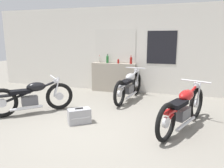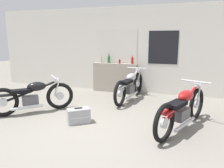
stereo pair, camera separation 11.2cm
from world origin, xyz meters
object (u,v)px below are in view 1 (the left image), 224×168
bottle_center (118,61)px  hard_case_silver (79,116)px  bottle_right_center (131,60)px  motorcycle_red (183,108)px  motorcycle_silver (129,86)px  motorcycle_black (32,97)px  bottle_left_center (107,59)px  bottle_leftmost (100,59)px

bottle_center → hard_case_silver: 3.05m
bottle_right_center → motorcycle_red: (1.63, -2.54, -0.66)m
bottle_center → motorcycle_silver: bottle_center is taller
bottle_center → motorcycle_red: bearing=-51.0°
bottle_center → motorcycle_black: size_ratio=0.11×
motorcycle_black → hard_case_silver: motorcycle_black is taller
bottle_right_center → hard_case_silver: 3.09m
bottle_right_center → motorcycle_red: size_ratio=0.13×
motorcycle_red → hard_case_silver: (-2.09, -0.37, -0.27)m
bottle_left_center → hard_case_silver: bearing=-83.1°
bottle_right_center → bottle_left_center: bearing=176.0°
bottle_leftmost → bottle_right_center: 1.11m
bottle_left_center → motorcycle_silver: size_ratio=0.14×
bottle_leftmost → bottle_center: bearing=-5.4°
bottle_leftmost → bottle_right_center: bearing=-3.7°
motorcycle_black → hard_case_silver: 1.39m
hard_case_silver → bottle_left_center: bearing=96.9°
motorcycle_red → hard_case_silver: size_ratio=3.97×
bottle_right_center → motorcycle_black: bearing=-124.3°
bottle_center → motorcycle_red: size_ratio=0.08×
bottle_leftmost → bottle_right_center: size_ratio=0.89×
bottle_center → bottle_right_center: (0.43, -0.01, 0.05)m
bottle_leftmost → hard_case_silver: size_ratio=0.47×
bottle_right_center → motorcycle_black: size_ratio=0.19×
bottle_left_center → motorcycle_black: bottle_left_center is taller
bottle_leftmost → motorcycle_black: bottle_leftmost is taller
bottle_left_center → motorcycle_red: bottle_left_center is taller
bottle_leftmost → bottle_right_center: (1.11, -0.07, 0.01)m
bottle_center → bottle_right_center: bearing=-1.0°
motorcycle_red → motorcycle_black: size_ratio=1.39×
bottle_right_center → motorcycle_silver: bearing=-80.8°
bottle_right_center → bottle_leftmost: bearing=176.3°
motorcycle_black → motorcycle_silver: 2.68m
bottle_left_center → motorcycle_red: (2.45, -2.59, -0.67)m
motorcycle_red → motorcycle_silver: (-1.50, 1.73, -0.00)m
bottle_left_center → bottle_center: size_ratio=1.77×
bottle_left_center → motorcycle_black: (-0.99, -2.71, -0.69)m
motorcycle_black → bottle_right_center: bearing=55.7°
bottle_left_center → motorcycle_red: bearing=-46.6°
motorcycle_black → hard_case_silver: size_ratio=2.86×
motorcycle_red → motorcycle_black: motorcycle_red is taller
bottle_leftmost → bottle_center: 0.68m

